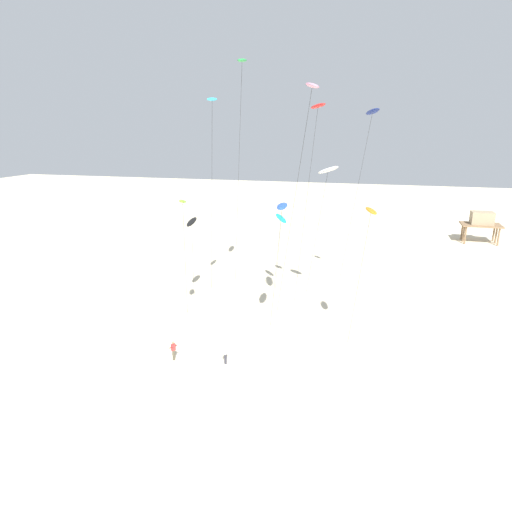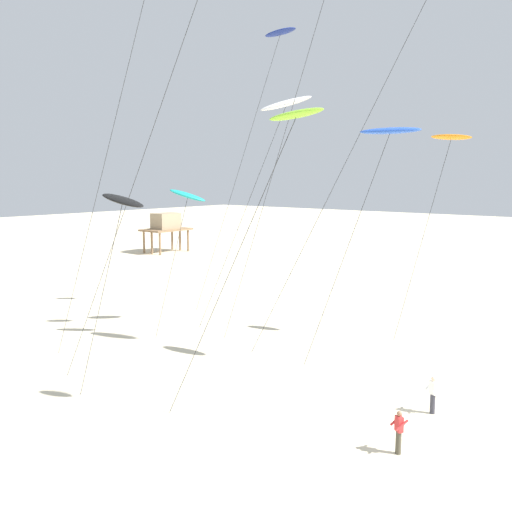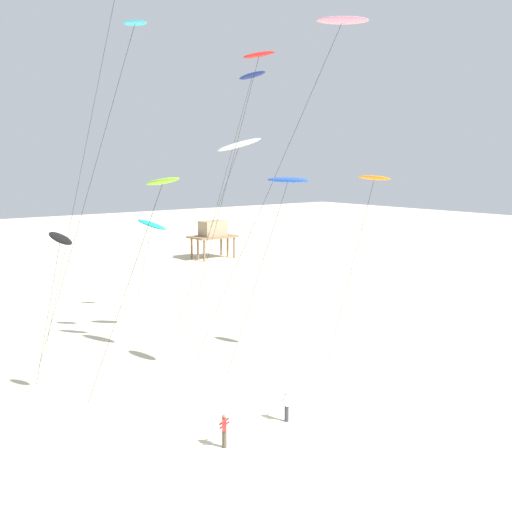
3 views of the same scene
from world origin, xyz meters
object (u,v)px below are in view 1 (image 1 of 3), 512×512
Objects in this scene: kite_blue at (282,207)px; kite_flyer_nearest at (174,350)px; kite_green at (242,63)px; kite_pink at (312,88)px; stilt_house at (482,221)px; kite_black at (192,222)px; kite_white at (328,171)px; kite_lime at (183,203)px; kite_red at (318,109)px; kite_navy at (372,115)px; kite_teal at (281,219)px; kite_flyer_middle at (225,354)px; kite_cyan at (212,106)px; kite_orange at (371,212)px.

kite_flyer_nearest is at bearing -149.16° from kite_blue.
kite_pink is at bearing -52.39° from kite_green.
kite_blue is 52.28m from stilt_house.
kite_pink is (2.36, -1.77, 8.86)m from kite_blue.
kite_blue is at bearing -33.02° from kite_black.
kite_green is (-5.99, 9.06, 12.21)m from kite_blue.
kite_green is 4.00× the size of stilt_house.
kite_black is at bearing -133.71° from stilt_house.
stilt_house is at bearing 58.50° from kite_white.
kite_white is 21.96m from kite_flyer_nearest.
kite_black is at bearing -159.88° from kite_green.
kite_lime is 14.21m from kite_red.
kite_navy reaches higher than kite_teal.
kite_white is 0.70× the size of kite_pink.
kite_pink is 14.08m from kite_green.
kite_pink reaches higher than kite_black.
kite_red reaches higher than kite_blue.
kite_black is at bearing -174.52° from kite_white.
kite_lime is at bearing 141.36° from kite_flyer_middle.
kite_green reaches higher than kite_teal.
kite_green is (2.61, 9.38, 12.21)m from kite_lime.
kite_cyan reaches higher than kite_flyer_middle.
kite_navy is at bearing 27.75° from kite_cyan.
kite_blue is 12.85m from kite_flyer_middle.
kite_flyer_middle is (3.85, -8.85, -19.65)m from kite_cyan.
kite_cyan is 1.04× the size of kite_navy.
kite_green reaches higher than kite_white.
kite_blue reaches higher than stilt_house.
kite_red is at bearing -25.45° from kite_green.
kite_green is at bearing 81.68° from kite_flyer_nearest.
kite_red is at bearing -104.03° from kite_white.
kite_pink is 54.90m from stilt_house.
kite_lime is 13.18m from kite_flyer_middle.
kite_cyan reaches higher than stilt_house.
kite_cyan is at bearing 147.23° from kite_pink.
kite_navy is at bearing 92.70° from kite_orange.
kite_teal is (3.47, 2.93, -15.64)m from kite_green.
kite_green reaches higher than kite_pink.
kite_navy is at bearing 49.10° from kite_flyer_nearest.
kite_green is at bearing 74.44° from kite_lime.
kite_pink is at bearing -32.77° from kite_cyan.
kite_cyan is at bearing 161.01° from kite_orange.
kite_black reaches higher than stilt_house.
kite_flyer_nearest is at bearing -75.65° from kite_black.
kite_navy is at bearing 12.86° from kite_green.
kite_navy is (17.51, 4.70, 10.71)m from kite_black.
kite_lime is 7.75× the size of kite_flyer_middle.
kite_navy reaches higher than kite_black.
kite_black is at bearing 143.71° from kite_cyan.
kite_pink is (-4.08, -13.67, 1.45)m from kite_navy.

